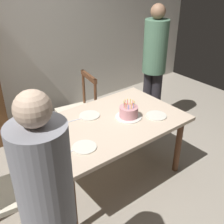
{
  "coord_description": "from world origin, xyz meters",
  "views": [
    {
      "loc": [
        -1.5,
        -1.97,
        2.22
      ],
      "look_at": [
        0.05,
        0.0,
        0.84
      ],
      "focal_mm": 44.7,
      "sensor_mm": 36.0,
      "label": 1
    }
  ],
  "objects_px": {
    "birthday_cake": "(129,113)",
    "plate_near_guest": "(156,116)",
    "chair_spindle_back": "(78,112)",
    "plate_far_side": "(90,115)",
    "person_guest": "(154,61)",
    "dining_table": "(108,129)",
    "plate_near_celebrant": "(84,147)",
    "person_celebrant": "(48,205)"
  },
  "relations": [
    {
      "from": "plate_near_celebrant",
      "to": "plate_far_side",
      "type": "distance_m",
      "value": 0.57
    },
    {
      "from": "person_celebrant",
      "to": "plate_near_celebrant",
      "type": "bearing_deg",
      "value": 43.51
    },
    {
      "from": "dining_table",
      "to": "plate_near_guest",
      "type": "relative_size",
      "value": 7.26
    },
    {
      "from": "plate_near_celebrant",
      "to": "plate_far_side",
      "type": "height_order",
      "value": "same"
    },
    {
      "from": "person_guest",
      "to": "chair_spindle_back",
      "type": "bearing_deg",
      "value": 166.54
    },
    {
      "from": "plate_far_side",
      "to": "chair_spindle_back",
      "type": "height_order",
      "value": "chair_spindle_back"
    },
    {
      "from": "plate_near_celebrant",
      "to": "person_guest",
      "type": "bearing_deg",
      "value": 25.04
    },
    {
      "from": "birthday_cake",
      "to": "chair_spindle_back",
      "type": "height_order",
      "value": "chair_spindle_back"
    },
    {
      "from": "plate_far_side",
      "to": "chair_spindle_back",
      "type": "relative_size",
      "value": 0.23
    },
    {
      "from": "plate_near_guest",
      "to": "person_guest",
      "type": "distance_m",
      "value": 1.1
    },
    {
      "from": "birthday_cake",
      "to": "chair_spindle_back",
      "type": "xyz_separation_m",
      "value": [
        -0.1,
        0.87,
        -0.34
      ]
    },
    {
      "from": "plate_near_guest",
      "to": "person_celebrant",
      "type": "bearing_deg",
      "value": -158.69
    },
    {
      "from": "dining_table",
      "to": "plate_near_celebrant",
      "type": "bearing_deg",
      "value": -153.01
    },
    {
      "from": "birthday_cake",
      "to": "person_celebrant",
      "type": "distance_m",
      "value": 1.53
    },
    {
      "from": "plate_near_celebrant",
      "to": "person_celebrant",
      "type": "height_order",
      "value": "person_celebrant"
    },
    {
      "from": "plate_near_celebrant",
      "to": "person_guest",
      "type": "relative_size",
      "value": 0.13
    },
    {
      "from": "birthday_cake",
      "to": "plate_far_side",
      "type": "distance_m",
      "value": 0.42
    },
    {
      "from": "dining_table",
      "to": "birthday_cake",
      "type": "distance_m",
      "value": 0.28
    },
    {
      "from": "birthday_cake",
      "to": "plate_near_guest",
      "type": "bearing_deg",
      "value": -33.11
    },
    {
      "from": "chair_spindle_back",
      "to": "person_guest",
      "type": "distance_m",
      "value": 1.24
    },
    {
      "from": "plate_near_celebrant",
      "to": "dining_table",
      "type": "bearing_deg",
      "value": 26.99
    },
    {
      "from": "person_guest",
      "to": "plate_near_celebrant",
      "type": "bearing_deg",
      "value": -154.96
    },
    {
      "from": "birthday_cake",
      "to": "person_guest",
      "type": "height_order",
      "value": "person_guest"
    },
    {
      "from": "plate_far_side",
      "to": "plate_near_guest",
      "type": "bearing_deg",
      "value": -38.68
    },
    {
      "from": "dining_table",
      "to": "person_guest",
      "type": "relative_size",
      "value": 0.92
    },
    {
      "from": "plate_near_guest",
      "to": "chair_spindle_back",
      "type": "distance_m",
      "value": 1.13
    },
    {
      "from": "plate_near_guest",
      "to": "plate_far_side",
      "type": "bearing_deg",
      "value": 141.32
    },
    {
      "from": "chair_spindle_back",
      "to": "person_guest",
      "type": "relative_size",
      "value": 0.55
    },
    {
      "from": "dining_table",
      "to": "birthday_cake",
      "type": "height_order",
      "value": "birthday_cake"
    },
    {
      "from": "chair_spindle_back",
      "to": "birthday_cake",
      "type": "bearing_deg",
      "value": -83.54
    },
    {
      "from": "dining_table",
      "to": "plate_far_side",
      "type": "bearing_deg",
      "value": 109.64
    },
    {
      "from": "plate_near_guest",
      "to": "person_guest",
      "type": "relative_size",
      "value": 0.13
    },
    {
      "from": "dining_table",
      "to": "plate_near_guest",
      "type": "xyz_separation_m",
      "value": [
        0.48,
        -0.22,
        0.09
      ]
    },
    {
      "from": "birthday_cake",
      "to": "chair_spindle_back",
      "type": "distance_m",
      "value": 0.94
    },
    {
      "from": "person_celebrant",
      "to": "person_guest",
      "type": "height_order",
      "value": "person_guest"
    },
    {
      "from": "plate_near_celebrant",
      "to": "person_celebrant",
      "type": "relative_size",
      "value": 0.13
    },
    {
      "from": "dining_table",
      "to": "plate_near_guest",
      "type": "bearing_deg",
      "value": -25.03
    },
    {
      "from": "plate_near_celebrant",
      "to": "person_guest",
      "type": "xyz_separation_m",
      "value": [
        1.66,
        0.78,
        0.25
      ]
    },
    {
      "from": "person_celebrant",
      "to": "person_guest",
      "type": "xyz_separation_m",
      "value": [
        2.3,
        1.38,
        0.03
      ]
    },
    {
      "from": "plate_far_side",
      "to": "plate_near_guest",
      "type": "relative_size",
      "value": 1.0
    },
    {
      "from": "plate_near_celebrant",
      "to": "plate_far_side",
      "type": "relative_size",
      "value": 1.0
    },
    {
      "from": "birthday_cake",
      "to": "person_guest",
      "type": "xyz_separation_m",
      "value": [
        0.99,
        0.61,
        0.2
      ]
    }
  ]
}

